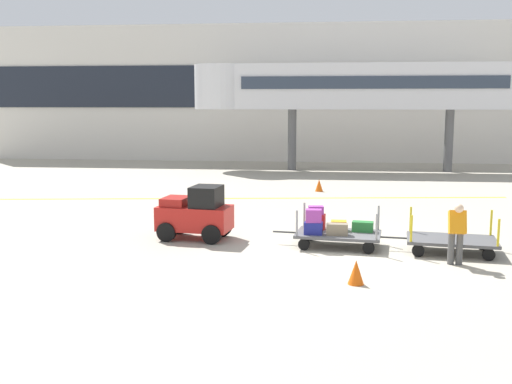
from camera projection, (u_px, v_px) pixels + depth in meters
ground_plane at (340, 255)px, 15.77m from camera, size 120.00×120.00×0.00m
apron_lead_line at (255, 198)px, 25.03m from camera, size 21.06×2.97×0.01m
terminal_building at (329, 93)px, 40.63m from camera, size 48.90×2.51×9.15m
jet_bridge at (341, 87)px, 34.64m from camera, size 18.52×3.00×6.18m
baggage_tug at (196, 214)px, 17.50m from camera, size 2.23×1.47×1.58m
baggage_cart_lead at (333, 229)px, 16.60m from camera, size 3.07×1.69×1.10m
baggage_cart_middle at (451, 240)px, 15.89m from camera, size 3.07×1.69×1.10m
baggage_handler at (457, 231)px, 14.64m from camera, size 0.42×0.45×1.56m
safety_cone_near at (319, 185)px, 26.95m from camera, size 0.36×0.36×0.55m
safety_cone_far at (356, 272)px, 13.18m from camera, size 0.36×0.36×0.55m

